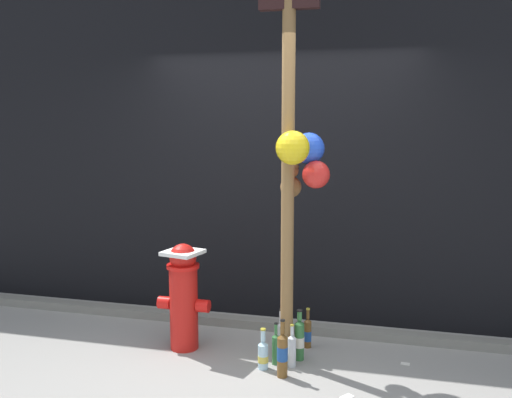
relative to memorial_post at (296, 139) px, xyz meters
name	(u,v)px	position (x,y,z in m)	size (l,w,h in m)	color
ground_plane	(244,378)	(-0.30, -0.39, -1.74)	(14.00, 14.00, 0.00)	gray
building_wall	(284,148)	(-0.30, 1.02, -0.12)	(10.00, 0.20, 3.23)	black
curb_strip	(273,325)	(-0.30, 0.60, -1.70)	(8.00, 0.12, 0.08)	slate
memorial_post	(296,139)	(0.00, 0.00, 0.00)	(0.53, 0.55, 3.02)	olive
fire_hydrant	(184,294)	(-0.92, 0.02, -1.27)	(0.44, 0.33, 0.88)	red
bottle_0	(263,354)	(-0.20, -0.19, -1.62)	(0.08, 0.08, 0.32)	#B2DBEA
bottle_1	(282,354)	(-0.03, -0.29, -1.56)	(0.08, 0.08, 0.44)	brown
bottle_2	(276,348)	(-0.12, -0.09, -1.61)	(0.06, 0.06, 0.33)	#337038
bottle_3	(308,333)	(0.06, 0.29, -1.61)	(0.06, 0.06, 0.34)	brown
bottle_4	(292,349)	(0.00, -0.10, -1.60)	(0.06, 0.06, 0.33)	silver
bottle_5	(299,339)	(0.04, 0.04, -1.57)	(0.08, 0.08, 0.41)	#337038
bottle_6	(281,336)	(-0.13, 0.13, -1.60)	(0.06, 0.06, 0.37)	silver
litter_0	(347,397)	(0.46, -0.48, -1.73)	(0.06, 0.10, 0.01)	silver
litter_1	(405,364)	(0.85, 0.16, -1.73)	(0.07, 0.05, 0.01)	silver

